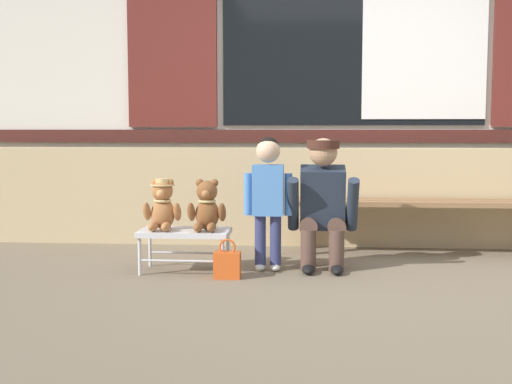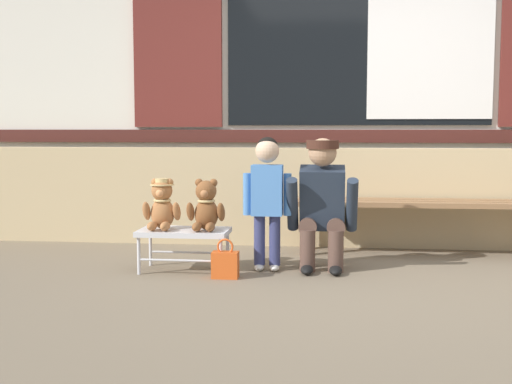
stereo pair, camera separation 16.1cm
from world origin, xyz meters
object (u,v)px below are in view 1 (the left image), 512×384
at_px(wooden_bench_long, 424,208).
at_px(small_display_bench, 185,234).
at_px(child_standing, 268,188).
at_px(teddy_bear_plain, 207,207).
at_px(adult_crouching, 324,203).
at_px(teddy_bear_with_hat, 162,205).
at_px(handbag_on_ground, 227,264).

xyz_separation_m(wooden_bench_long, small_display_bench, (-1.82, -0.83, -0.11)).
bearing_deg(child_standing, teddy_bear_plain, -169.04).
xyz_separation_m(small_display_bench, teddy_bear_plain, (0.16, 0.00, 0.20)).
height_order(wooden_bench_long, adult_crouching, adult_crouching).
xyz_separation_m(teddy_bear_with_hat, child_standing, (0.75, 0.08, 0.12)).
xyz_separation_m(teddy_bear_plain, adult_crouching, (0.83, 0.16, 0.02)).
bearing_deg(teddy_bear_with_hat, small_display_bench, -0.77).
xyz_separation_m(adult_crouching, handbag_on_ground, (-0.66, -0.35, -0.38)).
relative_size(teddy_bear_with_hat, teddy_bear_plain, 1.00).
xyz_separation_m(teddy_bear_with_hat, handbag_on_ground, (0.49, -0.19, -0.38)).
distance_m(teddy_bear_with_hat, adult_crouching, 1.16).
bearing_deg(teddy_bear_with_hat, teddy_bear_plain, -0.13).
xyz_separation_m(small_display_bench, handbag_on_ground, (0.33, -0.19, -0.17)).
distance_m(wooden_bench_long, teddy_bear_plain, 1.86).
height_order(wooden_bench_long, child_standing, child_standing).
bearing_deg(teddy_bear_plain, child_standing, 10.96).
relative_size(small_display_bench, adult_crouching, 0.67).
distance_m(small_display_bench, teddy_bear_plain, 0.25).
bearing_deg(small_display_bench, child_standing, 8.16).
height_order(teddy_bear_plain, adult_crouching, adult_crouching).
bearing_deg(handbag_on_ground, child_standing, 46.79).
bearing_deg(adult_crouching, small_display_bench, -170.98).
height_order(wooden_bench_long, teddy_bear_with_hat, teddy_bear_with_hat).
relative_size(adult_crouching, handbag_on_ground, 3.49).
relative_size(teddy_bear_with_hat, handbag_on_ground, 1.34).
relative_size(small_display_bench, handbag_on_ground, 2.35).
height_order(teddy_bear_with_hat, child_standing, child_standing).
bearing_deg(handbag_on_ground, small_display_bench, 149.64).
relative_size(wooden_bench_long, handbag_on_ground, 7.72).
distance_m(small_display_bench, adult_crouching, 1.02).
bearing_deg(handbag_on_ground, teddy_bear_with_hat, 158.29).
bearing_deg(handbag_on_ground, wooden_bench_long, 34.48).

